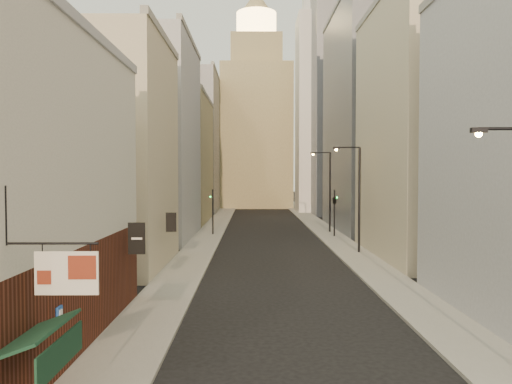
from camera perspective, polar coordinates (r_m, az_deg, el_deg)
name	(u,v)px	position (r m, az deg, el deg)	size (l,w,h in m)	color
sidewalk_left	(216,225)	(64.95, -4.55, -3.74)	(3.00, 140.00, 0.15)	gray
sidewalk_right	(316,225)	(65.32, 6.92, -3.72)	(3.00, 140.00, 0.15)	gray
near_building_left	(5,191)	(20.60, -26.79, 0.12)	(8.30, 23.04, 12.30)	#552416
left_bldg_beige	(109,155)	(36.90, -16.45, 4.10)	(8.00, 12.00, 16.00)	#BCAF91
left_bldg_grey	(153,141)	(52.55, -11.64, 5.69)	(8.00, 16.00, 20.00)	#9D9EA3
left_bldg_tan	(179,161)	(70.22, -8.77, 3.56)	(8.00, 18.00, 17.00)	#918357
left_bldg_wingrid	(195,144)	(90.19, -6.93, 5.46)	(8.00, 20.00, 24.00)	gray
right_bldg_beige	(427,132)	(41.94, 18.97, 6.55)	(8.00, 16.00, 20.00)	#BCAF91
right_bldg_wingrid	(368,121)	(61.37, 12.73, 7.96)	(8.00, 20.00, 26.00)	gray
highrise	(366,65)	(91.67, 12.45, 13.99)	(21.00, 23.00, 51.20)	gray
clock_tower	(256,120)	(102.05, 0.04, 8.25)	(14.00, 14.00, 44.90)	#918357
white_tower	(320,106)	(89.06, 7.32, 9.77)	(8.00, 8.00, 41.50)	silver
streetlamp_mid	(357,193)	(42.12, 11.43, -0.09)	(2.33, 0.37, 8.90)	black
streetlamp_far	(328,187)	(56.65, 8.23, 0.60)	(2.23, 1.17, 9.12)	black
traffic_light_left	(213,205)	(53.86, -4.97, -1.44)	(0.53, 0.41, 5.00)	black
traffic_light_right	(335,201)	(52.67, 8.96, -0.97)	(0.76, 0.76, 5.00)	black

